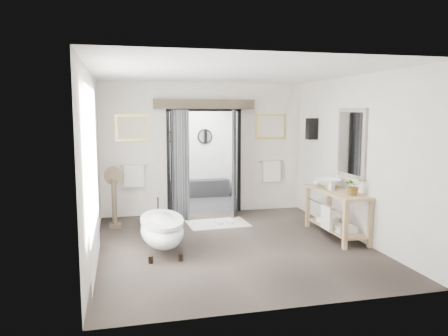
{
  "coord_description": "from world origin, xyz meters",
  "views": [
    {
      "loc": [
        -1.81,
        -7.0,
        2.26
      ],
      "look_at": [
        0.0,
        0.6,
        1.25
      ],
      "focal_mm": 35.0,
      "sensor_mm": 36.0,
      "label": 1
    }
  ],
  "objects_px": {
    "vanity": "(336,209)",
    "rug": "(218,223)",
    "basin": "(328,183)",
    "clawfoot_tub": "(162,229)"
  },
  "relations": [
    {
      "from": "vanity",
      "to": "rug",
      "type": "relative_size",
      "value": 1.33
    },
    {
      "from": "basin",
      "to": "vanity",
      "type": "bearing_deg",
      "value": -107.1
    },
    {
      "from": "vanity",
      "to": "clawfoot_tub",
      "type": "bearing_deg",
      "value": -177.99
    },
    {
      "from": "basin",
      "to": "rug",
      "type": "bearing_deg",
      "value": 127.12
    },
    {
      "from": "rug",
      "to": "basin",
      "type": "relative_size",
      "value": 2.42
    },
    {
      "from": "clawfoot_tub",
      "to": "vanity",
      "type": "distance_m",
      "value": 3.15
    },
    {
      "from": "basin",
      "to": "clawfoot_tub",
      "type": "bearing_deg",
      "value": 164.66
    },
    {
      "from": "vanity",
      "to": "basin",
      "type": "xyz_separation_m",
      "value": [
        -0.03,
        0.29,
        0.43
      ]
    },
    {
      "from": "rug",
      "to": "basin",
      "type": "bearing_deg",
      "value": -30.23
    },
    {
      "from": "rug",
      "to": "basin",
      "type": "height_order",
      "value": "basin"
    }
  ]
}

